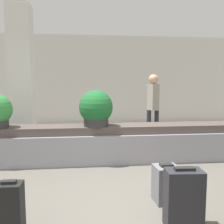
{
  "coord_description": "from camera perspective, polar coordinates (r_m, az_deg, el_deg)",
  "views": [
    {
      "loc": [
        -0.51,
        -3.06,
        1.48
      ],
      "look_at": [
        0.0,
        1.63,
        0.94
      ],
      "focal_mm": 40.0,
      "sensor_mm": 36.0,
      "label": 1
    }
  ],
  "objects": [
    {
      "name": "ground_plane",
      "position": [
        3.43,
        3.13,
        -19.0
      ],
      "size": [
        18.0,
        18.0,
        0.0
      ],
      "primitive_type": "plane",
      "color": "#59544C"
    },
    {
      "name": "back_wall",
      "position": [
        9.19,
        -3.07,
        7.25
      ],
      "size": [
        18.0,
        0.06,
        3.2
      ],
      "color": "silver",
      "rests_on": "ground_plane"
    },
    {
      "name": "carousel",
      "position": [
        4.85,
        0.0,
        -7.19
      ],
      "size": [
        8.96,
        0.73,
        0.69
      ],
      "color": "gray",
      "rests_on": "ground_plane"
    },
    {
      "name": "pillar",
      "position": [
        6.01,
        -19.94,
        7.28
      ],
      "size": [
        0.5,
        0.5,
        3.2
      ],
      "color": "silver",
      "rests_on": "ground_plane"
    },
    {
      "name": "suitcase_0",
      "position": [
        3.32,
        12.22,
        -15.7
      ],
      "size": [
        0.31,
        0.3,
        0.49
      ],
      "rotation": [
        0.0,
        0.0,
        0.07
      ],
      "color": "slate",
      "rests_on": "ground_plane"
    },
    {
      "name": "suitcase_1",
      "position": [
        2.79,
        16.03,
        -18.51
      ],
      "size": [
        0.39,
        0.25,
        0.64
      ],
      "rotation": [
        0.0,
        0.0,
        -0.07
      ],
      "color": "#232328",
      "rests_on": "ground_plane"
    },
    {
      "name": "suitcase_3",
      "position": [
        2.82,
        -22.25,
        -19.63
      ],
      "size": [
        0.25,
        0.2,
        0.54
      ],
      "rotation": [
        0.0,
        0.0,
        -0.02
      ],
      "color": "black",
      "rests_on": "ground_plane"
    },
    {
      "name": "potted_plant_0",
      "position": [
        4.62,
        -3.69,
        0.69
      ],
      "size": [
        0.63,
        0.63,
        0.67
      ],
      "color": "#2D2D2D",
      "rests_on": "carousel"
    },
    {
      "name": "traveler_0",
      "position": [
        6.32,
        9.37,
        2.29
      ],
      "size": [
        0.31,
        0.35,
        1.71
      ],
      "rotation": [
        0.0,
        0.0,
        1.75
      ],
      "color": "#282833",
      "rests_on": "ground_plane"
    }
  ]
}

